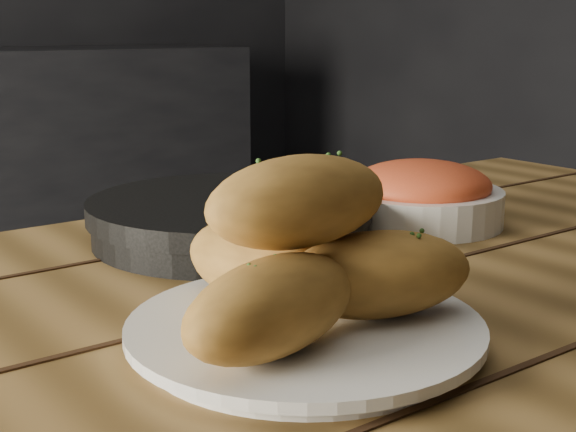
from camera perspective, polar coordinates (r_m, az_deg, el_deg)
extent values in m
cube|color=brown|center=(0.59, 4.80, -10.67)|extent=(1.50, 0.94, 0.04)
cylinder|color=brown|center=(1.40, 15.23, -13.18)|extent=(0.07, 0.07, 0.71)
cylinder|color=white|center=(0.57, 1.22, -8.58)|extent=(0.23, 0.23, 0.01)
cylinder|color=white|center=(0.57, 1.22, -7.84)|extent=(0.25, 0.25, 0.01)
ellipsoid|color=#B37B31|center=(0.50, -1.09, -6.45)|extent=(0.16, 0.10, 0.06)
ellipsoid|color=#B37B31|center=(0.57, 6.42, -4.15)|extent=(0.15, 0.11, 0.06)
ellipsoid|color=#B37B31|center=(0.59, -2.19, -3.33)|extent=(0.09, 0.14, 0.06)
ellipsoid|color=#B37B31|center=(0.53, 0.79, 1.04)|extent=(0.14, 0.07, 0.06)
cylinder|color=black|center=(0.85, -4.12, -0.71)|extent=(0.29, 0.29, 0.03)
cylinder|color=black|center=(0.84, -4.14, 0.61)|extent=(0.30, 0.30, 0.02)
cube|color=black|center=(0.91, 9.15, 1.25)|extent=(0.14, 0.07, 0.01)
cylinder|color=white|center=(0.92, 9.41, 0.68)|extent=(0.19, 0.19, 0.04)
ellipsoid|color=#EA4F29|center=(0.92, 9.47, 2.20)|extent=(0.16, 0.16, 0.06)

